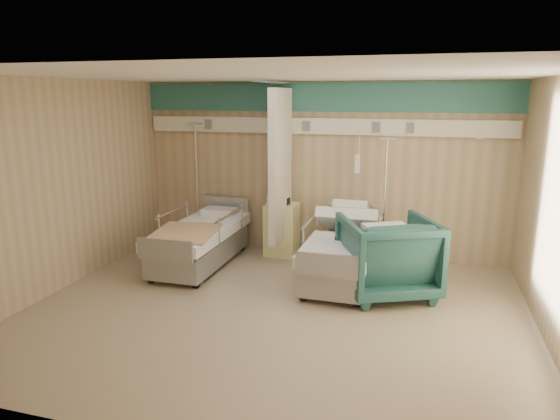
% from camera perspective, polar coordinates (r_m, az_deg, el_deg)
% --- Properties ---
extents(ground, '(6.00, 5.00, 0.00)m').
position_cam_1_polar(ground, '(6.22, -0.59, -11.52)').
color(ground, gray).
rests_on(ground, ground).
extents(room_walls, '(6.04, 5.04, 2.82)m').
position_cam_1_polar(room_walls, '(5.96, -0.20, 6.06)').
color(room_walls, tan).
rests_on(room_walls, ground).
extents(bed_right, '(1.00, 2.16, 0.63)m').
position_cam_1_polar(bed_right, '(7.16, 7.08, -5.54)').
color(bed_right, white).
rests_on(bed_right, ground).
extents(bed_left, '(1.00, 2.16, 0.63)m').
position_cam_1_polar(bed_left, '(7.80, -9.12, -4.06)').
color(bed_left, white).
rests_on(bed_left, ground).
extents(bedside_cabinet, '(0.50, 0.48, 0.85)m').
position_cam_1_polar(bedside_cabinet, '(8.21, 0.20, -2.21)').
color(bedside_cabinet, '#F6F19A').
rests_on(bedside_cabinet, ground).
extents(visitor_armchair, '(1.51, 1.53, 1.05)m').
position_cam_1_polar(visitor_armchair, '(6.69, 12.14, -5.18)').
color(visitor_armchair, '#1F4E4B').
rests_on(visitor_armchair, ground).
extents(waffle_blanket, '(0.74, 0.71, 0.06)m').
position_cam_1_polar(waffle_blanket, '(6.50, 12.43, -0.61)').
color(waffle_blanket, white).
rests_on(waffle_blanket, visitor_armchair).
extents(iv_stand_right, '(0.35, 0.35, 1.98)m').
position_cam_1_polar(iv_stand_right, '(7.76, 11.61, -3.57)').
color(iv_stand_right, silver).
rests_on(iv_stand_right, ground).
extents(iv_stand_left, '(0.38, 0.38, 2.14)m').
position_cam_1_polar(iv_stand_left, '(8.81, -9.28, -1.25)').
color(iv_stand_left, silver).
rests_on(iv_stand_left, ground).
extents(call_remote, '(0.17, 0.12, 0.04)m').
position_cam_1_polar(call_remote, '(6.96, 6.95, -3.23)').
color(call_remote, black).
rests_on(call_remote, bed_right).
extents(tan_blanket, '(1.01, 1.19, 0.04)m').
position_cam_1_polar(tan_blanket, '(7.31, -10.85, -2.56)').
color(tan_blanket, tan).
rests_on(tan_blanket, bed_left).
extents(toiletry_bag, '(0.22, 0.16, 0.11)m').
position_cam_1_polar(toiletry_bag, '(8.08, 0.33, 1.04)').
color(toiletry_bag, black).
rests_on(toiletry_bag, bedside_cabinet).
extents(white_cup, '(0.10, 0.10, 0.12)m').
position_cam_1_polar(white_cup, '(8.12, -1.20, 1.14)').
color(white_cup, white).
rests_on(white_cup, bedside_cabinet).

